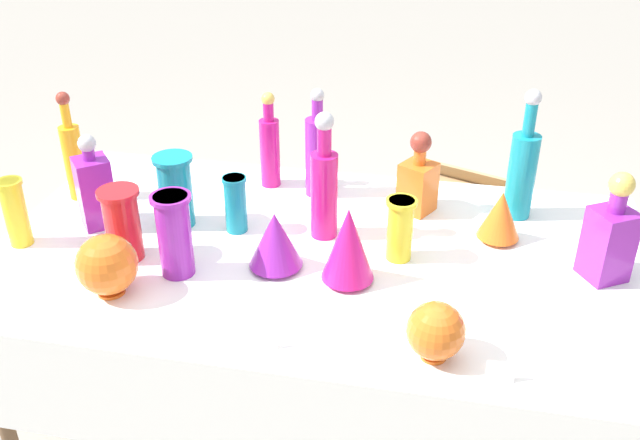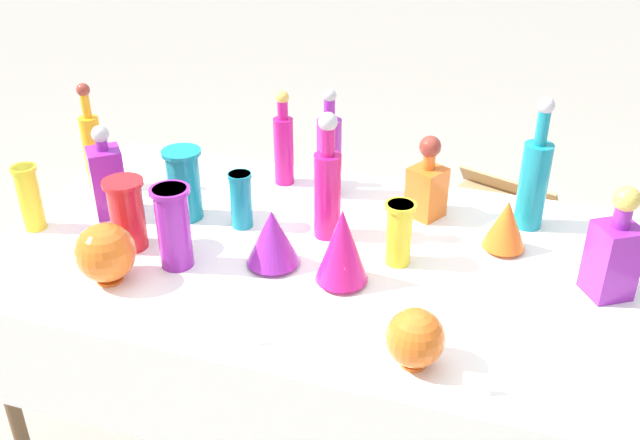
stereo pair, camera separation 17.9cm
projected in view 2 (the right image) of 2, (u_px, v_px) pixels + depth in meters
display_table at (316, 274)px, 2.02m from camera, size 1.86×1.04×0.76m
tall_bottle_0 at (534, 179)px, 2.07m from camera, size 0.08×0.08×0.40m
tall_bottle_1 at (329, 153)px, 2.26m from camera, size 0.08×0.08×0.36m
tall_bottle_2 at (93, 146)px, 2.31m from camera, size 0.06×0.06×0.35m
tall_bottle_3 at (328, 186)px, 2.02m from camera, size 0.08×0.08×0.38m
tall_bottle_4 at (284, 145)px, 2.34m from camera, size 0.07×0.07×0.32m
square_decanter_0 at (427, 184)px, 2.15m from camera, size 0.13×0.13×0.26m
square_decanter_1 at (614, 252)px, 1.78m from camera, size 0.14×0.14×0.31m
square_decanter_2 at (107, 178)px, 2.16m from camera, size 0.13×0.13×0.29m
slender_vase_0 at (399, 231)px, 1.92m from camera, size 0.09×0.09×0.18m
slender_vase_1 at (29, 196)px, 2.08m from camera, size 0.07×0.07×0.20m
slender_vase_2 at (184, 182)px, 2.14m from camera, size 0.12×0.12×0.22m
slender_vase_3 at (173, 225)px, 1.90m from camera, size 0.11×0.11×0.23m
slender_vase_4 at (127, 212)px, 1.99m from camera, size 0.11×0.11×0.21m
slender_vase_5 at (241, 198)px, 2.10m from camera, size 0.07×0.07×0.17m
fluted_vase_0 at (506, 224)px, 1.99m from camera, size 0.12×0.12×0.15m
fluted_vase_1 at (342, 246)px, 1.83m from camera, size 0.14×0.14×0.22m
fluted_vase_2 at (272, 237)px, 1.92m from camera, size 0.15×0.15×0.17m
round_bowl_0 at (415, 338)px, 1.57m from camera, size 0.13×0.13×0.14m
round_bowl_1 at (105, 253)px, 1.85m from camera, size 0.16×0.16×0.17m
price_tag_left at (477, 384)px, 1.51m from camera, size 0.06×0.02×0.05m
price_tag_center at (249, 336)px, 1.66m from camera, size 0.05×0.02×0.04m
cardboard_box_behind_left at (499, 242)px, 3.18m from camera, size 0.63×0.58×0.44m
cardboard_box_behind_right at (480, 254)px, 3.19m from camera, size 0.49×0.45×0.33m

